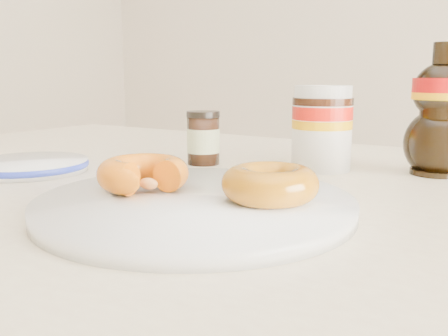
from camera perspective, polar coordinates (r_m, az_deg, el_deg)
The scene contains 8 objects.
dining_table at distance 0.61m, azimuth -0.99°, elevation -9.67°, with size 1.40×0.90×0.75m.
plate at distance 0.47m, azimuth -3.31°, elevation -4.13°, with size 0.30×0.30×0.02m.
donut_bitten at distance 0.51m, azimuth -9.23°, elevation -0.62°, with size 0.09×0.09×0.03m, color #CB5F0B.
donut_whole at distance 0.46m, azimuth 5.29°, elevation -1.79°, with size 0.09×0.09×0.03m, color #8F5909.
nutella_jar at distance 0.69m, azimuth 11.13°, elevation 4.87°, with size 0.08×0.08×0.11m.
syrup_bottle at distance 0.70m, azimuth 23.50°, elevation 6.11°, with size 0.09×0.07×0.17m, color black, non-canonical shape.
dark_jar at distance 0.73m, azimuth -2.38°, elevation 3.40°, with size 0.05×0.05×0.08m.
blue_rim_saucer at distance 0.72m, azimuth -21.33°, elevation 0.30°, with size 0.16×0.16×0.02m.
Camera 1 is at (0.32, -0.38, 0.88)m, focal length 40.00 mm.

